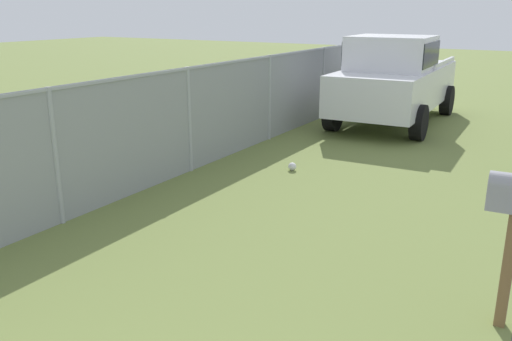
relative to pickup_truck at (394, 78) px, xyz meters
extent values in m
cube|color=brown|center=(-8.07, -3.47, -0.57)|extent=(0.09, 0.09, 1.07)
cube|color=silver|center=(0.17, 0.01, -0.22)|extent=(5.03, 2.10, 0.90)
cube|color=silver|center=(-0.42, -0.02, 0.61)|extent=(1.75, 1.83, 0.76)
cube|color=black|center=(-0.42, -0.02, 0.61)|extent=(1.70, 1.87, 0.53)
cube|color=silver|center=(1.30, -0.84, 0.29)|extent=(2.58, 0.17, 0.12)
cube|color=silver|center=(1.23, 0.93, 0.29)|extent=(2.58, 0.17, 0.12)
cylinder|color=black|center=(-1.43, -1.01, -0.72)|extent=(0.77, 0.29, 0.76)
cylinder|color=black|center=(-1.50, 0.91, -0.72)|extent=(0.77, 0.29, 0.76)
cylinder|color=black|center=(1.84, -0.89, -0.72)|extent=(0.77, 0.29, 0.76)
cylinder|color=black|center=(1.77, 1.03, -0.72)|extent=(0.77, 0.29, 0.76)
cylinder|color=#9EA3A8|center=(-8.44, 1.75, -0.22)|extent=(0.07, 0.07, 1.77)
cylinder|color=#9EA3A8|center=(-5.70, 1.75, -0.22)|extent=(0.07, 0.07, 1.77)
cylinder|color=#9EA3A8|center=(-2.96, 1.75, -0.22)|extent=(0.07, 0.07, 1.77)
cylinder|color=#9EA3A8|center=(-0.22, 1.75, -0.22)|extent=(0.07, 0.07, 1.77)
cylinder|color=#9EA3A8|center=(2.51, 1.75, -0.22)|extent=(0.07, 0.07, 1.77)
cylinder|color=#9EA3A8|center=(5.25, 1.75, -0.22)|extent=(0.07, 0.07, 1.77)
cube|color=#9EA3A8|center=(-4.33, 1.75, 0.64)|extent=(19.17, 0.04, 0.04)
cube|color=gray|center=(-4.33, 1.75, -0.22)|extent=(19.17, 0.01, 1.77)
sphere|color=silver|center=(-4.80, 0.25, -1.03)|extent=(0.14, 0.14, 0.14)
camera|label=1|loc=(-12.73, -3.74, 1.57)|focal=37.63mm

